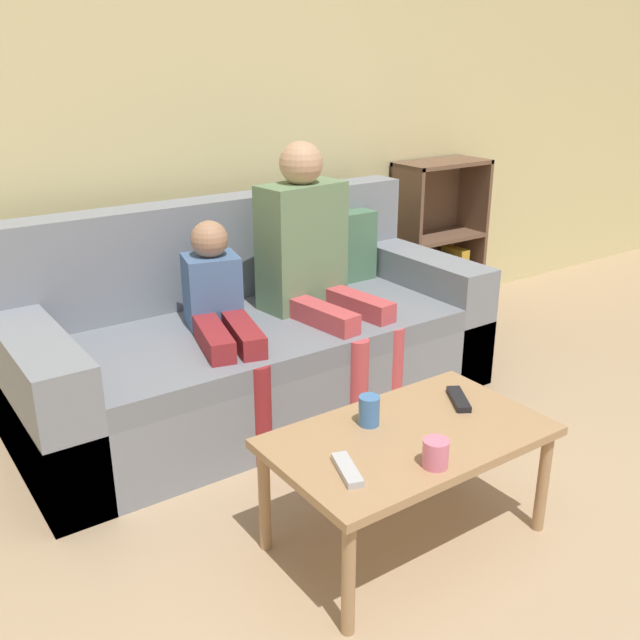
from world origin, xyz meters
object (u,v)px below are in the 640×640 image
(cup_near, at_px, (369,411))
(tv_remote_1, at_px, (459,399))
(cup_far, at_px, (436,453))
(couch, at_px, (253,343))
(person_child, at_px, (222,319))
(coffee_table, at_px, (409,445))
(bookshelf, at_px, (433,257))
(person_adult, at_px, (313,257))
(tv_remote_0, at_px, (347,470))

(cup_near, distance_m, tv_remote_1, 0.36)
(cup_far, bearing_deg, couch, 83.14)
(cup_far, bearing_deg, tv_remote_1, 35.66)
(couch, bearing_deg, person_child, -145.63)
(couch, relative_size, coffee_table, 2.36)
(bookshelf, bearing_deg, cup_far, -133.35)
(coffee_table, xyz_separation_m, person_child, (-0.14, 1.03, 0.15))
(coffee_table, distance_m, cup_far, 0.22)
(person_adult, distance_m, person_child, 0.54)
(couch, xyz_separation_m, coffee_table, (-0.10, -1.19, 0.07))
(bookshelf, xyz_separation_m, coffee_table, (-1.64, -1.62, 0.00))
(person_adult, relative_size, person_child, 1.33)
(cup_near, distance_m, tv_remote_0, 0.30)
(cup_near, relative_size, cup_far, 1.17)
(person_adult, height_order, cup_far, person_adult)
(couch, bearing_deg, person_adult, -17.53)
(tv_remote_0, bearing_deg, couch, 91.27)
(person_child, bearing_deg, cup_near, -71.85)
(bookshelf, height_order, coffee_table, bookshelf)
(person_adult, relative_size, cup_near, 11.80)
(couch, bearing_deg, tv_remote_0, -107.73)
(bookshelf, height_order, person_adult, person_adult)
(coffee_table, distance_m, tv_remote_1, 0.30)
(coffee_table, xyz_separation_m, tv_remote_0, (-0.31, -0.07, 0.05))
(couch, height_order, cup_far, couch)
(couch, bearing_deg, cup_near, -99.00)
(bookshelf, bearing_deg, person_child, -161.61)
(bookshelf, relative_size, person_adult, 0.80)
(coffee_table, distance_m, person_adult, 1.21)
(couch, bearing_deg, coffee_table, -94.68)
(person_child, bearing_deg, coffee_table, -68.36)
(person_adult, bearing_deg, couch, 155.52)
(person_adult, bearing_deg, tv_remote_0, -127.12)
(person_child, distance_m, cup_near, 0.91)
(tv_remote_0, distance_m, tv_remote_1, 0.61)
(tv_remote_1, bearing_deg, couch, 130.72)
(person_adult, bearing_deg, person_child, -179.00)
(person_child, bearing_deg, couch, 48.48)
(person_adult, bearing_deg, cup_far, -115.95)
(person_child, xyz_separation_m, cup_near, (0.06, -0.91, -0.05))
(cup_near, xyz_separation_m, tv_remote_0, (-0.23, -0.19, -0.04))
(couch, relative_size, cup_near, 21.23)
(couch, xyz_separation_m, person_adult, (0.28, -0.09, 0.39))
(bookshelf, bearing_deg, tv_remote_1, -131.03)
(cup_far, height_order, tv_remote_1, cup_far)
(cup_far, bearing_deg, person_child, 93.16)
(cup_far, xyz_separation_m, tv_remote_1, (0.36, 0.25, -0.03))
(person_adult, distance_m, cup_far, 1.38)
(couch, xyz_separation_m, tv_remote_0, (-0.40, -1.26, 0.12))
(person_adult, distance_m, tv_remote_1, 1.07)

